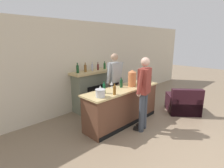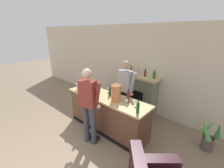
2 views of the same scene
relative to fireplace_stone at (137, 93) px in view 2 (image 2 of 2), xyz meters
The scene contains 17 objects.
wall_back_panel 0.78m from the fireplace_stone, 97.57° to the left, with size 12.00×0.07×2.75m.
bar_counter 1.36m from the fireplace_stone, 92.03° to the right, with size 2.34×0.68×0.97m.
fireplace_stone is the anchor object (origin of this frame).
potted_plant_corner 2.20m from the fireplace_stone, 10.78° to the right, with size 0.45×0.50×0.79m.
person_customer 2.01m from the fireplace_stone, 90.12° to the right, with size 0.64×0.38×1.81m.
person_bartender 0.94m from the fireplace_stone, 79.54° to the right, with size 0.66×0.31×1.83m.
copper_dispenser 1.52m from the fireplace_stone, 78.51° to the right, with size 0.23×0.27×0.45m.
ice_bucket_steel 1.81m from the fireplace_stone, 122.57° to the right, with size 0.22×0.22×0.18m.
wine_bottle_riesling_slim 1.34m from the fireplace_stone, 90.75° to the right, with size 0.08×0.08×0.27m.
wine_bottle_rose_blush 1.45m from the fireplace_stone, 66.71° to the right, with size 0.07×0.07×0.32m.
wine_bottle_burgundy_dark 1.87m from the fireplace_stone, 57.50° to the right, with size 0.07×0.07×0.29m.
wine_bottle_merlot_tall 1.58m from the fireplace_stone, 117.58° to the right, with size 0.07×0.07×0.31m.
wine_bottle_chardonnay_pale 1.76m from the fireplace_stone, 110.90° to the right, with size 0.07×0.07×0.27m.
wine_glass_by_dispenser 1.59m from the fireplace_stone, 58.97° to the right, with size 0.07×0.07×0.17m.
wine_glass_mid_counter 1.21m from the fireplace_stone, 100.95° to the right, with size 0.08×0.08×0.17m.
wine_glass_front_left 1.56m from the fireplace_stone, 66.80° to the right, with size 0.08×0.08×0.16m.
wine_glass_front_right 1.43m from the fireplace_stone, 119.99° to the right, with size 0.08×0.08×0.15m.
Camera 2 is at (2.38, -0.47, 2.52)m, focal length 24.00 mm.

